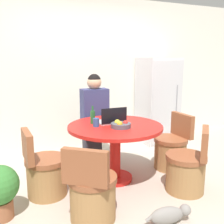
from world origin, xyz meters
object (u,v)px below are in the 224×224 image
object	(u,v)px
chair_near_right_corner	(187,170)
fruit_bowl	(121,125)
refrigerator	(158,101)
dining_table	(115,137)
chair_left_side	(45,173)
chair_near_left_corner	(92,194)
bottle	(93,117)
chair_right_side	(171,150)
cat	(169,215)
person_seated	(94,113)
laptop	(111,120)

from	to	relation	value
chair_near_right_corner	fruit_bowl	distance (m)	0.95
refrigerator	dining_table	world-z (taller)	refrigerator
chair_left_side	chair_near_left_corner	bearing A→B (deg)	-155.47
refrigerator	fruit_bowl	distance (m)	1.90
chair_left_side	bottle	bearing A→B (deg)	-73.65
chair_right_side	bottle	distance (m)	1.27
refrigerator	chair_left_side	world-z (taller)	refrigerator
chair_near_right_corner	cat	xyz separation A→B (m)	(-0.56, -0.44, -0.18)
chair_near_left_corner	cat	bearing A→B (deg)	-170.00
chair_near_left_corner	chair_right_side	distance (m)	1.63
person_seated	bottle	bearing A→B (deg)	69.24
chair_left_side	bottle	distance (m)	0.90
dining_table	laptop	size ratio (longest dim) A/B	3.45
laptop	bottle	bearing A→B (deg)	-15.19
chair_near_left_corner	chair_left_side	distance (m)	0.75
chair_near_right_corner	fruit_bowl	world-z (taller)	fruit_bowl
cat	dining_table	bearing A→B (deg)	104.73
chair_right_side	cat	bearing A→B (deg)	-38.13
laptop	fruit_bowl	distance (m)	0.26
refrigerator	chair_right_side	size ratio (longest dim) A/B	2.00
refrigerator	dining_table	xyz separation A→B (m)	(-1.40, -1.16, -0.21)
fruit_bowl	dining_table	bearing A→B (deg)	94.82
chair_right_side	fruit_bowl	bearing A→B (deg)	-81.27
chair_left_side	chair_near_right_corner	distance (m)	1.66
fruit_bowl	chair_left_side	bearing A→B (deg)	173.70
laptop	cat	bearing A→B (deg)	94.37
chair_right_side	chair_near_left_corner	bearing A→B (deg)	-65.08
refrigerator	person_seated	xyz separation A→B (m)	(-1.39, -0.34, -0.05)
chair_left_side	cat	distance (m)	1.44
chair_near_left_corner	fruit_bowl	world-z (taller)	fruit_bowl
bottle	chair_near_right_corner	bearing A→B (deg)	-42.29
chair_near_left_corner	laptop	bearing A→B (deg)	-85.62
chair_left_side	chair_right_side	size ratio (longest dim) A/B	1.00
person_seated	laptop	distance (m)	0.69
chair_left_side	person_seated	xyz separation A→B (m)	(0.91, 0.86, 0.47)
dining_table	chair_near_right_corner	distance (m)	0.95
chair_right_side	laptop	bearing A→B (deg)	-98.00
chair_near_right_corner	bottle	distance (m)	1.32
dining_table	cat	distance (m)	1.17
dining_table	chair_left_side	distance (m)	0.95
chair_right_side	person_seated	size ratio (longest dim) A/B	0.59
fruit_bowl	cat	distance (m)	1.15
laptop	chair_left_side	bearing A→B (deg)	10.18
chair_left_side	refrigerator	bearing A→B (deg)	-64.75
laptop	cat	xyz separation A→B (m)	(0.09, -1.19, -0.69)
bottle	chair_right_side	bearing A→B (deg)	-8.33
chair_near_left_corner	cat	world-z (taller)	chair_near_left_corner
chair_left_side	chair_near_right_corner	world-z (taller)	same
person_seated	laptop	world-z (taller)	person_seated
chair_near_right_corner	bottle	bearing A→B (deg)	-89.01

